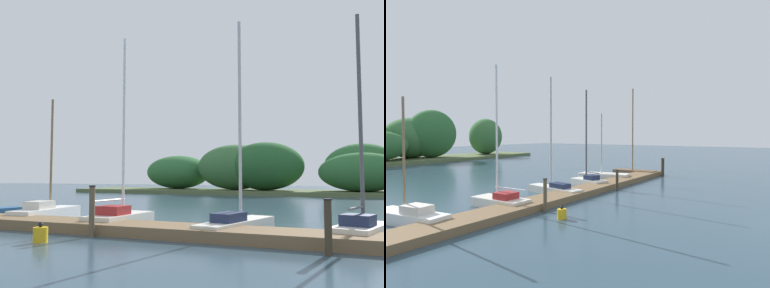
{
  "view_description": "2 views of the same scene",
  "coord_description": "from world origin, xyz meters",
  "views": [
    {
      "loc": [
        4.59,
        0.61,
        1.91
      ],
      "look_at": [
        -1.39,
        14.28,
        3.04
      ],
      "focal_mm": 39.12,
      "sensor_mm": 36.0,
      "label": 1
    },
    {
      "loc": [
        -16.16,
        1.21,
        3.79
      ],
      "look_at": [
        3.92,
        14.53,
        2.98
      ],
      "focal_mm": 31.72,
      "sensor_mm": 36.0,
      "label": 2
    }
  ],
  "objects": [
    {
      "name": "dock_pier",
      "position": [
        0.0,
        12.54,
        0.17
      ],
      "size": [
        26.73,
        1.8,
        0.35
      ],
      "color": "brown",
      "rests_on": "ground"
    },
    {
      "name": "far_shore",
      "position": [
        1.63,
        43.76,
        2.63
      ],
      "size": [
        53.85,
        8.66,
        6.91
      ],
      "color": "#56663D",
      "rests_on": "ground"
    },
    {
      "name": "sailboat_1",
      "position": [
        -8.45,
        14.81,
        0.35
      ],
      "size": [
        1.53,
        4.07,
        5.28
      ],
      "rotation": [
        0.0,
        0.0,
        1.69
      ],
      "color": "white",
      "rests_on": "ground"
    },
    {
      "name": "sailboat_2",
      "position": [
        -4.15,
        13.96,
        0.4
      ],
      "size": [
        1.25,
        3.47,
        7.21
      ],
      "rotation": [
        0.0,
        0.0,
        1.57
      ],
      "color": "silver",
      "rests_on": "ground"
    },
    {
      "name": "sailboat_3",
      "position": [
        0.39,
        14.03,
        0.39
      ],
      "size": [
        1.67,
        4.42,
        7.23
      ],
      "rotation": [
        0.0,
        0.0,
        1.38
      ],
      "color": "silver",
      "rests_on": "ground"
    },
    {
      "name": "sailboat_4",
      "position": [
        4.2,
        13.9,
        0.44
      ],
      "size": [
        1.74,
        3.06,
        6.82
      ],
      "rotation": [
        0.0,
        0.0,
        1.33
      ],
      "color": "silver",
      "rests_on": "ground"
    },
    {
      "name": "mooring_piling_1",
      "position": [
        -3.57,
        11.45,
        0.81
      ],
      "size": [
        0.21,
        0.21,
        1.6
      ],
      "color": "brown",
      "rests_on": "ground"
    },
    {
      "name": "mooring_piling_2",
      "position": [
        3.52,
        11.21,
        0.68
      ],
      "size": [
        0.2,
        0.2,
        1.35
      ],
      "color": "#3D3323",
      "rests_on": "ground"
    },
    {
      "name": "channel_buoy_0",
      "position": [
        -4.24,
        9.97,
        0.23
      ],
      "size": [
        0.41,
        0.41,
        0.58
      ],
      "color": "gold",
      "rests_on": "ground"
    }
  ]
}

